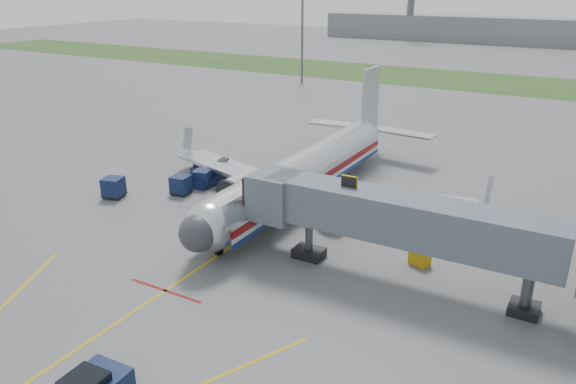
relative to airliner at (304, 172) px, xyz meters
The scene contains 14 objects.
ground 15.48m from the airliner, 90.01° to the right, with size 400.00×400.00×0.00m, color #565659.
grass_strip 74.80m from the airliner, 90.00° to the left, with size 300.00×25.00×0.01m, color #2D4C1E.
apron_markings 22.80m from the airliner, 90.01° to the right, with size 21.52×50.00×0.01m.
airliner is the anchor object (origin of this frame).
jet_bridge 16.54m from the airliner, 38.56° to the right, with size 25.30×4.00×6.90m.
light_mast_left 62.96m from the airliner, 118.72° to the left, with size 2.00×0.44×20.40m.
distant_terminal 155.08m from the airliner, 93.70° to the left, with size 120.00×14.00×8.00m, color slate.
baggage_tug 12.62m from the airliner, behind, with size 1.54×2.53×1.67m.
baggage_cart_a 10.55m from the airliner, 167.70° to the right, with size 1.95×1.95×1.75m.
baggage_cart_b 17.98m from the airliner, 151.33° to the right, with size 2.18×2.18×1.92m.
baggage_cart_c 11.92m from the airliner, 156.23° to the right, with size 1.90×1.90×1.79m.
belt_loader 10.29m from the airliner, behind, with size 1.71×4.56×2.19m.
ground_power_cart 15.42m from the airliner, 28.32° to the right, with size 1.66×1.42×1.12m.
ramp_worker 3.74m from the airliner, 155.03° to the right, with size 0.66×0.43×1.81m, color #A2D218.
Camera 1 is at (23.20, -28.03, 19.29)m, focal length 35.00 mm.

